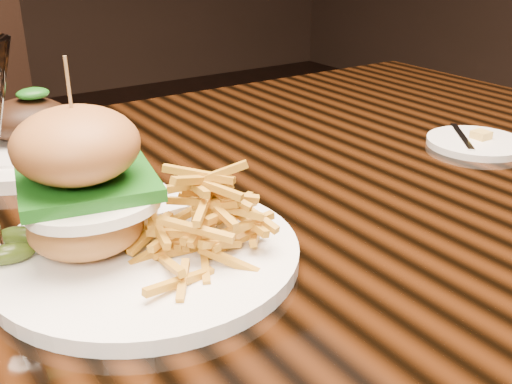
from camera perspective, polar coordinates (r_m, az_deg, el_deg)
dining_table at (r=0.74m, az=-6.57°, el=-6.31°), size 1.60×0.90×0.75m
burger_plate at (r=0.56m, az=-11.05°, el=-1.82°), size 0.29×0.29×0.20m
side_saucer at (r=0.93m, az=20.20°, el=4.45°), size 0.14×0.14×0.02m
ramekin at (r=0.64m, az=-10.19°, el=-2.17°), size 0.08×0.08×0.03m
far_dish at (r=0.90m, az=-20.70°, el=4.55°), size 0.30×0.30×0.10m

